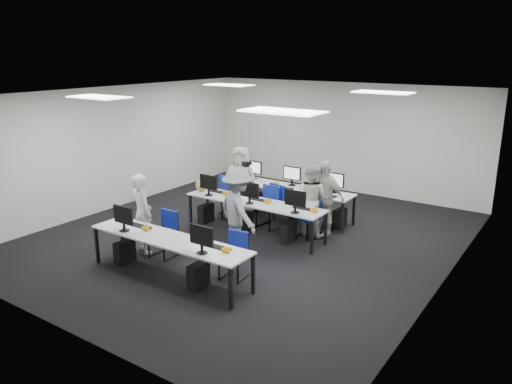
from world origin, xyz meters
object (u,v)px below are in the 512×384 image
Objects in this scene: chair_7 at (313,220)px; student_0 at (142,214)px; chair_6 at (276,211)px; chair_4 at (308,225)px; desk_mid at (254,204)px; student_2 at (241,181)px; desk_front at (169,241)px; chair_0 at (164,242)px; chair_1 at (234,264)px; chair_3 at (271,214)px; photographer at (238,211)px; chair_2 at (234,204)px; student_3 at (324,198)px; student_1 at (311,199)px; chair_5 at (233,201)px.

student_0 is (-2.22, -2.86, 0.51)m from chair_7.
chair_6 is 0.98m from chair_7.
chair_4 is at bearing -19.34° from chair_6.
desk_mid is 1.39m from student_2.
desk_front is 1.08m from chair_0.
desk_mid is 3.92× the size of chair_1.
chair_1 is at bearing -58.00° from chair_3.
chair_6 is at bearing 88.86° from desk_mid.
chair_0 is at bearing 67.36° from photographer.
desk_front is at bearing -106.28° from chair_7.
chair_4 is at bearing 78.55° from chair_1.
photographer is at bearing 79.82° from desk_front.
photographer is (0.29, 1.61, 0.16)m from desk_front.
desk_front is at bearing -155.07° from chair_1.
desk_front is 3.27× the size of chair_2.
student_3 is 0.96× the size of photographer.
student_0 is at bearing -171.65° from chair_0.
chair_0 is at bearing -152.16° from student_0.
student_1 is (0.96, 0.07, 0.48)m from chair_3.
chair_6 is at bearing -56.72° from photographer.
chair_2 is at bearing 117.66° from chair_1.
student_3 reaches higher than chair_7.
chair_1 is 0.51× the size of student_3.
chair_3 is at bearing 6.07° from student_1.
desk_front is at bearing -42.19° from chair_0.
chair_6 is at bearing 178.60° from chair_7.
chair_4 is 3.43m from student_0.
student_3 is (2.22, -0.08, -0.02)m from student_2.
student_0 reaches higher than chair_0.
student_3 is at bearing -91.47° from photographer.
chair_3 is at bearing 84.84° from desk_mid.
chair_3 is 0.56× the size of photographer.
student_3 is at bearing -12.10° from chair_2.
desk_front is at bearing -68.56° from chair_5.
chair_3 is 0.59× the size of student_3.
student_1 is 0.97× the size of student_3.
chair_7 is at bearing -86.36° from photographer.
chair_2 is at bearing 1.18° from student_1.
chair_4 is at bearing -7.76° from chair_5.
photographer is at bearing 40.80° from chair_0.
chair_4 is (1.04, 0.48, -0.42)m from desk_mid.
student_1 is (1.00, -0.20, 0.49)m from chair_6.
student_0 reaches higher than chair_5.
desk_front is 2.04× the size of student_1.
desk_front is 3.68m from student_2.
chair_0 is at bearing -122.82° from student_3.
photographer is at bearing 68.05° from student_1.
photographer is at bearing -68.14° from chair_2.
chair_5 is 2.46m from photographer.
chair_7 is at bearing 110.83° from chair_4.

